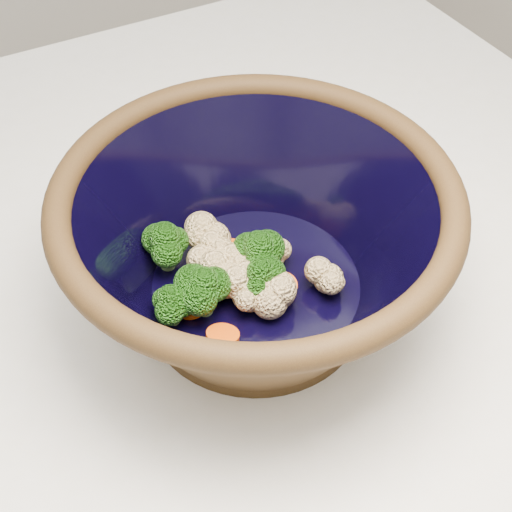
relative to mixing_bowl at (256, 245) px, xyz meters
name	(u,v)px	position (x,y,z in m)	size (l,w,h in m)	color
mixing_bowl	(256,245)	(0.00, 0.00, 0.00)	(0.38, 0.38, 0.14)	black
vegetable_pile	(232,271)	(-0.02, 0.00, -0.02)	(0.16, 0.13, 0.05)	#608442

